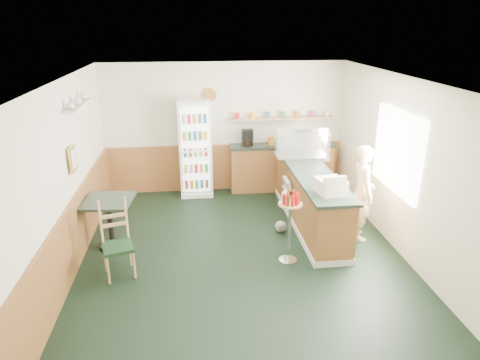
{
  "coord_description": "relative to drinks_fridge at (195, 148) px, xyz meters",
  "views": [
    {
      "loc": [
        -0.7,
        -5.74,
        3.46
      ],
      "look_at": [
        0.04,
        0.6,
        1.07
      ],
      "focal_mm": 32.0,
      "sensor_mm": 36.0,
      "label": 1
    }
  ],
  "objects": [
    {
      "name": "ground",
      "position": [
        0.63,
        -2.74,
        -1.0
      ],
      "size": [
        6.0,
        6.0,
        0.0
      ],
      "primitive_type": "plane",
      "color": "black",
      "rests_on": "ground"
    },
    {
      "name": "room_envelope",
      "position": [
        0.4,
        -2.01,
        0.52
      ],
      "size": [
        5.04,
        6.02,
        2.72
      ],
      "color": "silver",
      "rests_on": "ground"
    },
    {
      "name": "service_counter",
      "position": [
        1.98,
        -1.67,
        -0.54
      ],
      "size": [
        0.68,
        3.01,
        1.01
      ],
      "color": "#A86836",
      "rests_on": "ground"
    },
    {
      "name": "back_counter",
      "position": [
        1.82,
        0.06,
        -0.46
      ],
      "size": [
        2.24,
        0.42,
        1.69
      ],
      "color": "#A86836",
      "rests_on": "ground"
    },
    {
      "name": "drinks_fridge",
      "position": [
        0.0,
        0.0,
        0.0
      ],
      "size": [
        0.66,
        0.54,
        2.01
      ],
      "color": "white",
      "rests_on": "ground"
    },
    {
      "name": "display_case",
      "position": [
        1.98,
        -0.92,
        0.28
      ],
      "size": [
        0.98,
        0.51,
        0.55
      ],
      "color": "silver",
      "rests_on": "service_counter"
    },
    {
      "name": "cash_register",
      "position": [
        1.98,
        -2.69,
        0.12
      ],
      "size": [
        0.45,
        0.47,
        0.22
      ],
      "primitive_type": "cube",
      "rotation": [
        0.0,
        0.0,
        0.17
      ],
      "color": "beige",
      "rests_on": "service_counter"
    },
    {
      "name": "shopkeeper",
      "position": [
        2.68,
        -2.26,
        -0.19
      ],
      "size": [
        0.42,
        0.56,
        1.62
      ],
      "primitive_type": "imported",
      "rotation": [
        0.0,
        0.0,
        1.52
      ],
      "color": "tan",
      "rests_on": "ground"
    },
    {
      "name": "condiment_stand",
      "position": [
        1.33,
        -2.88,
        -0.23
      ],
      "size": [
        0.36,
        0.36,
        1.11
      ],
      "rotation": [
        0.0,
        0.0,
        -0.28
      ],
      "color": "silver",
      "rests_on": "ground"
    },
    {
      "name": "newspaper_rack",
      "position": [
        1.62,
        -1.4,
        -0.5
      ],
      "size": [
        0.09,
        0.46,
        0.54
      ],
      "color": "black",
      "rests_on": "ground"
    },
    {
      "name": "cafe_table",
      "position": [
        -1.42,
        -2.11,
        -0.42
      ],
      "size": [
        0.82,
        0.82,
        0.82
      ],
      "rotation": [
        0.0,
        0.0,
        -0.1
      ],
      "color": "black",
      "rests_on": "ground"
    },
    {
      "name": "cafe_chair",
      "position": [
        -1.17,
        -2.89,
        -0.42
      ],
      "size": [
        0.52,
        0.52,
        1.12
      ],
      "rotation": [
        0.0,
        0.0,
        0.28
      ],
      "color": "black",
      "rests_on": "ground"
    },
    {
      "name": "dog_doorstop",
      "position": [
        1.41,
        -1.95,
        -0.89
      ],
      "size": [
        0.2,
        0.26,
        0.24
      ],
      "rotation": [
        0.0,
        0.0,
        -0.13
      ],
      "color": "gray",
      "rests_on": "ground"
    }
  ]
}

